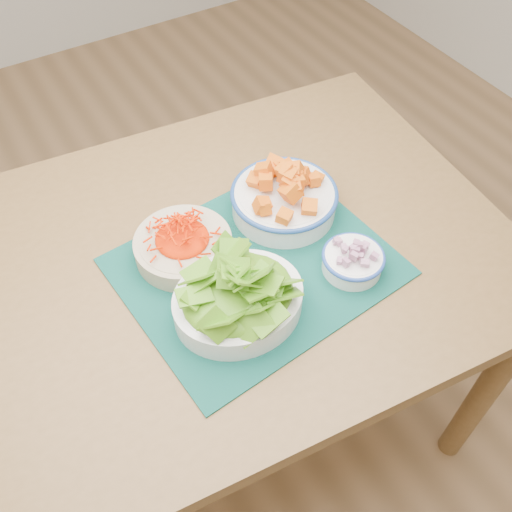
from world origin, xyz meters
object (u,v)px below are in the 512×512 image
at_px(carrot_bowl, 183,243).
at_px(lettuce_bowl, 238,293).
at_px(squash_bowl, 284,193).
at_px(placemat, 256,266).
at_px(table, 196,288).
at_px(onion_bowl, 353,258).

bearing_deg(carrot_bowl, lettuce_bowl, -82.04).
bearing_deg(squash_bowl, placemat, -142.27).
relative_size(table, carrot_bowl, 5.69).
height_order(placemat, lettuce_bowl, lettuce_bowl).
bearing_deg(squash_bowl, table, -174.95).
relative_size(placemat, onion_bowl, 3.58).
bearing_deg(table, lettuce_bowl, -78.15).
relative_size(carrot_bowl, lettuce_bowl, 0.94).
bearing_deg(placemat, onion_bowl, -38.14).
height_order(table, squash_bowl, squash_bowl).
height_order(carrot_bowl, lettuce_bowl, lettuce_bowl).
bearing_deg(onion_bowl, table, 144.76).
distance_m(carrot_bowl, squash_bowl, 0.23).
bearing_deg(onion_bowl, carrot_bowl, 142.62).
distance_m(squash_bowl, onion_bowl, 0.20).
bearing_deg(table, carrot_bowl, 115.54).
xyz_separation_m(table, carrot_bowl, (-0.01, 0.02, 0.13)).
bearing_deg(onion_bowl, squash_bowl, 98.01).
distance_m(table, placemat, 0.16).
height_order(lettuce_bowl, onion_bowl, lettuce_bowl).
height_order(placemat, onion_bowl, onion_bowl).
bearing_deg(squash_bowl, carrot_bowl, 179.93).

